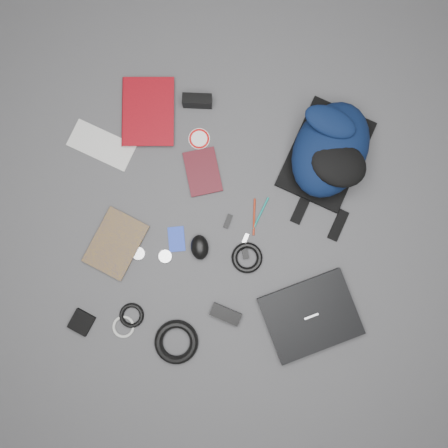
# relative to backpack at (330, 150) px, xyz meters

# --- Properties ---
(ground) EXTENTS (4.00, 4.00, 0.00)m
(ground) POSITION_rel_backpack_xyz_m (-0.36, -0.31, -0.09)
(ground) COLOR #4F4F51
(ground) RESTS_ON ground
(backpack) EXTENTS (0.40, 0.48, 0.17)m
(backpack) POSITION_rel_backpack_xyz_m (0.00, 0.00, 0.00)
(backpack) COLOR black
(backpack) RESTS_ON ground
(laptop) EXTENTS (0.41, 0.38, 0.03)m
(laptop) POSITION_rel_backpack_xyz_m (-0.00, -0.62, -0.07)
(laptop) COLOR black
(laptop) RESTS_ON ground
(textbook_red) EXTENTS (0.23, 0.29, 0.03)m
(textbook_red) POSITION_rel_backpack_xyz_m (-0.80, 0.08, -0.07)
(textbook_red) COLOR maroon
(textbook_red) RESTS_ON ground
(comic_book) EXTENTS (0.24, 0.28, 0.02)m
(comic_book) POSITION_rel_backpack_xyz_m (-0.84, -0.40, -0.08)
(comic_book) COLOR #B8890D
(comic_book) RESTS_ON ground
(envelope) EXTENTS (0.27, 0.19, 0.00)m
(envelope) POSITION_rel_backpack_xyz_m (-0.87, -0.05, -0.08)
(envelope) COLOR silver
(envelope) RESTS_ON ground
(dvd_case) EXTENTS (0.17, 0.21, 0.01)m
(dvd_case) POSITION_rel_backpack_xyz_m (-0.47, -0.12, -0.08)
(dvd_case) COLOR #3A0B10
(dvd_case) RESTS_ON ground
(compact_camera) EXTENTS (0.11, 0.05, 0.06)m
(compact_camera) POSITION_rel_backpack_xyz_m (-0.51, 0.15, -0.06)
(compact_camera) COLOR black
(compact_camera) RESTS_ON ground
(sticker_disc) EXTENTS (0.10, 0.10, 0.00)m
(sticker_disc) POSITION_rel_backpack_xyz_m (-0.49, 0.01, -0.09)
(sticker_disc) COLOR white
(sticker_disc) RESTS_ON ground
(pen_teal) EXTENTS (0.05, 0.13, 0.01)m
(pen_teal) POSITION_rel_backpack_xyz_m (-0.23, -0.25, -0.08)
(pen_teal) COLOR #0C746D
(pen_teal) RESTS_ON ground
(pen_red) EXTENTS (0.02, 0.14, 0.01)m
(pen_red) POSITION_rel_backpack_xyz_m (-0.25, -0.27, -0.08)
(pen_red) COLOR maroon
(pen_red) RESTS_ON ground
(id_badge) EXTENTS (0.08, 0.11, 0.00)m
(id_badge) POSITION_rel_backpack_xyz_m (-0.54, -0.39, -0.08)
(id_badge) COLOR #1833B7
(id_badge) RESTS_ON ground
(usb_black) EXTENTS (0.03, 0.06, 0.01)m
(usb_black) POSITION_rel_backpack_xyz_m (-0.35, -0.30, -0.08)
(usb_black) COLOR black
(usb_black) RESTS_ON ground
(usb_silver) EXTENTS (0.03, 0.04, 0.01)m
(usb_silver) POSITION_rel_backpack_xyz_m (-0.27, -0.36, -0.08)
(usb_silver) COLOR #BABABC
(usb_silver) RESTS_ON ground
(key_fob) EXTENTS (0.03, 0.04, 0.01)m
(key_fob) POSITION_rel_backpack_xyz_m (-0.27, -0.42, -0.08)
(key_fob) COLOR black
(key_fob) RESTS_ON ground
(mouse) EXTENTS (0.09, 0.11, 0.05)m
(mouse) POSITION_rel_backpack_xyz_m (-0.44, -0.41, -0.06)
(mouse) COLOR black
(mouse) RESTS_ON ground
(headphone_left) EXTENTS (0.05, 0.05, 0.01)m
(headphone_left) POSITION_rel_backpack_xyz_m (-0.67, -0.46, -0.08)
(headphone_left) COLOR silver
(headphone_left) RESTS_ON ground
(headphone_right) EXTENTS (0.06, 0.06, 0.01)m
(headphone_right) POSITION_rel_backpack_xyz_m (-0.57, -0.46, -0.08)
(headphone_right) COLOR silver
(headphone_right) RESTS_ON ground
(cable_coil) EXTENTS (0.15, 0.15, 0.02)m
(cable_coil) POSITION_rel_backpack_xyz_m (-0.26, -0.43, -0.08)
(cable_coil) COLOR black
(cable_coil) RESTS_ON ground
(power_brick) EXTENTS (0.12, 0.08, 0.03)m
(power_brick) POSITION_rel_backpack_xyz_m (-0.32, -0.65, -0.07)
(power_brick) COLOR black
(power_brick) RESTS_ON ground
(power_cord_coil) EXTENTS (0.20, 0.20, 0.03)m
(power_cord_coil) POSITION_rel_backpack_xyz_m (-0.49, -0.77, -0.07)
(power_cord_coil) COLOR black
(power_cord_coil) RESTS_ON ground
(pouch) EXTENTS (0.10, 0.10, 0.02)m
(pouch) POSITION_rel_backpack_xyz_m (-0.86, -0.74, -0.08)
(pouch) COLOR black
(pouch) RESTS_ON ground
(earbud_coil) EXTENTS (0.11, 0.11, 0.02)m
(earbud_coil) POSITION_rel_backpack_xyz_m (-0.67, -0.69, -0.08)
(earbud_coil) COLOR black
(earbud_coil) RESTS_ON ground
(white_cable_coil) EXTENTS (0.10, 0.10, 0.01)m
(white_cable_coil) POSITION_rel_backpack_xyz_m (-0.70, -0.74, -0.08)
(white_cable_coil) COLOR beige
(white_cable_coil) RESTS_ON ground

